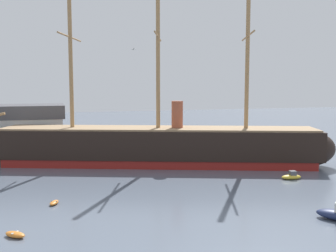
# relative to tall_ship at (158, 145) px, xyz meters

# --- Properties ---
(tall_ship) EXTENTS (65.32, 28.04, 32.69)m
(tall_ship) POSITION_rel_tall_ship_xyz_m (0.00, 0.00, 0.00)
(tall_ship) COLOR maroon
(tall_ship) RESTS_ON ground
(dinghy_mid_left) EXTENTS (2.33, 2.22, 0.53)m
(dinghy_mid_left) POSITION_rel_tall_ship_xyz_m (-21.95, -28.88, -3.29)
(dinghy_mid_left) COLOR orange
(dinghy_mid_left) RESTS_ON ground
(dinghy_alongside_bow) EXTENTS (1.47, 2.05, 0.44)m
(dinghy_alongside_bow) POSITION_rel_tall_ship_xyz_m (-18.28, -19.26, -3.34)
(dinghy_alongside_bow) COLOR orange
(dinghy_alongside_bow) RESTS_ON ground
(motorboat_alongside_stern) EXTENTS (3.23, 1.67, 1.30)m
(motorboat_alongside_stern) POSITION_rel_tall_ship_xyz_m (16.60, -16.41, -3.11)
(motorboat_alongside_stern) COLOR gold
(motorboat_alongside_stern) RESTS_ON ground
(motorboat_far_right) EXTENTS (2.55, 4.08, 1.60)m
(motorboat_far_right) POSITION_rel_tall_ship_xyz_m (26.78, -4.96, -3.00)
(motorboat_far_right) COLOR gray
(motorboat_far_right) RESTS_ON ground
(motorboat_distant_centre) EXTENTS (3.38, 3.87, 1.54)m
(motorboat_distant_centre) POSITION_rel_tall_ship_xyz_m (-1.02, 9.53, -3.02)
(motorboat_distant_centre) COLOR orange
(motorboat_distant_centre) RESTS_ON ground
(seagull_in_flight) EXTENTS (0.41, 1.31, 0.14)m
(seagull_in_flight) POSITION_rel_tall_ship_xyz_m (-10.56, -29.65, 14.21)
(seagull_in_flight) COLOR silver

